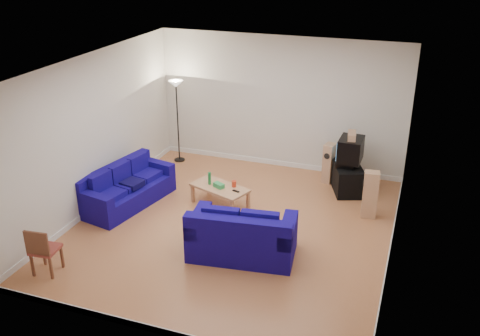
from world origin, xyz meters
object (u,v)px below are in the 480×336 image
(coffee_table, at_px, (220,189))
(tv_stand, at_px, (347,178))
(sofa_three_seat, at_px, (126,190))
(sofa_loveseat, at_px, (242,239))
(television, at_px, (350,150))

(coffee_table, xyz_separation_m, tv_stand, (2.40, 1.62, -0.08))
(sofa_three_seat, distance_m, sofa_loveseat, 3.20)
(tv_stand, bearing_deg, sofa_three_seat, -83.44)
(sofa_three_seat, bearing_deg, tv_stand, 128.26)
(television, bearing_deg, coffee_table, -55.02)
(sofa_loveseat, height_order, television, television)
(sofa_three_seat, relative_size, television, 3.35)
(television, bearing_deg, sofa_loveseat, -21.22)
(sofa_loveseat, relative_size, television, 2.91)
(sofa_three_seat, distance_m, television, 4.92)
(coffee_table, bearing_deg, television, 33.93)
(sofa_loveseat, height_order, tv_stand, sofa_loveseat)
(coffee_table, relative_size, television, 1.99)
(sofa_loveseat, bearing_deg, coffee_table, 115.24)
(sofa_three_seat, height_order, coffee_table, sofa_three_seat)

